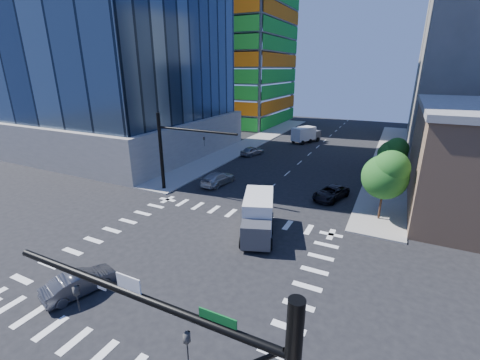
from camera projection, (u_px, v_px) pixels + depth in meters
The scene contains 14 objects.
ground at pixel (188, 261), 24.41m from camera, with size 160.00×160.00×0.00m, color black.
road_markings at pixel (188, 261), 24.41m from camera, with size 20.00×20.00×0.01m, color silver.
sidewalk_ne at pixel (390, 157), 53.05m from camera, with size 5.00×60.00×0.15m, color #999590.
sidewalk_nw at pixel (252, 142), 63.49m from camera, with size 5.00×60.00×0.15m, color #999590.
construction_building at pixel (235, 23), 80.24m from camera, with size 25.16×34.50×70.60m.
signal_mast_nw at pixel (171, 146), 36.53m from camera, with size 10.20×0.40×9.00m.
tree_south at pixel (387, 174), 29.38m from camera, with size 4.16×4.16×6.82m.
tree_north at pixel (394, 153), 39.65m from camera, with size 3.54×3.52×5.78m.
car_nb_far at pixel (331, 193), 35.79m from camera, with size 2.37×5.14×1.43m, color black.
car_sb_near at pixel (218, 178), 40.29m from camera, with size 2.19×5.40×1.57m, color #B6B6B6.
car_sb_mid at pixel (252, 151), 53.94m from camera, with size 1.79×4.44×1.51m, color #999AA0.
car_sb_cross at pixel (80, 283), 20.72m from camera, with size 1.58×4.52×1.49m, color #45454A.
box_truck_near at pixel (258, 219), 27.80m from camera, with size 4.69×6.84×3.31m.
box_truck_far at pixel (307, 135), 63.31m from camera, with size 4.67×6.36×3.07m.
Camera 1 is at (12.90, -17.10, 13.83)m, focal length 24.00 mm.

